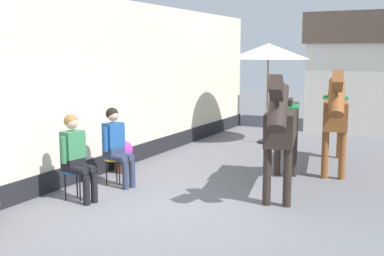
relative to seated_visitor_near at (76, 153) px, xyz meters
name	(u,v)px	position (x,y,z in m)	size (l,w,h in m)	color
ground_plane	(249,168)	(1.68, 3.35, -0.78)	(40.00, 40.00, 0.00)	slate
pub_facade_wall	(102,94)	(-0.87, 1.85, 0.76)	(0.34, 14.00, 3.40)	beige
distant_cottage	(368,71)	(3.08, 9.66, 1.02)	(3.40, 2.60, 3.50)	silver
seated_visitor_near	(76,153)	(0.00, 0.00, 0.00)	(0.61, 0.49, 1.39)	#194C99
seated_visitor_far	(116,142)	(0.03, 1.03, 0.00)	(0.61, 0.48, 1.39)	gold
saddled_horse_near	(282,124)	(2.75, 2.01, 0.38)	(0.94, 2.95, 2.06)	#2D231E
saddled_horse_far	(335,112)	(3.21, 4.08, 0.38)	(0.89, 2.96, 2.06)	brown
flower_planter_far	(123,155)	(-0.43, 1.88, -0.44)	(0.43, 0.43, 0.64)	brown
cafe_parasol	(268,52)	(1.09, 6.19, 1.59)	(2.10, 2.10, 2.58)	black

